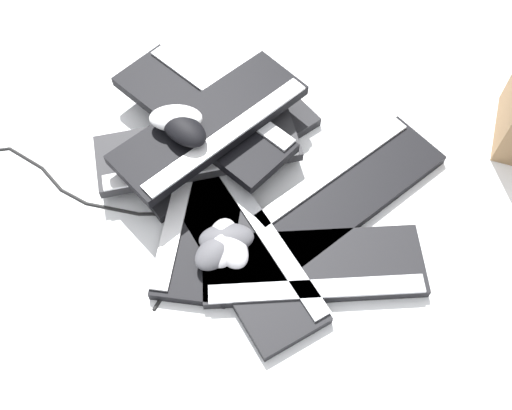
# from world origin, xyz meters

# --- Properties ---
(ground_plane) EXTENTS (3.20, 3.20, 0.00)m
(ground_plane) POSITION_xyz_m (0.00, 0.00, 0.00)
(ground_plane) COLOR white
(keyboard_0) EXTENTS (0.45, 0.20, 0.03)m
(keyboard_0) POSITION_xyz_m (0.21, -0.12, 0.01)
(keyboard_0) COLOR black
(keyboard_0) RESTS_ON ground
(keyboard_1) EXTENTS (0.45, 0.19, 0.03)m
(keyboard_1) POSITION_xyz_m (0.04, 0.12, 0.01)
(keyboard_1) COLOR black
(keyboard_1) RESTS_ON ground
(keyboard_2) EXTENTS (0.40, 0.43, 0.03)m
(keyboard_2) POSITION_xyz_m (-0.07, 0.01, 0.01)
(keyboard_2) COLOR black
(keyboard_2) RESTS_ON ground
(keyboard_3) EXTENTS (0.17, 0.45, 0.03)m
(keyboard_3) POSITION_xyz_m (-0.06, -0.12, 0.01)
(keyboard_3) COLOR black
(keyboard_3) RESTS_ON ground
(keyboard_4) EXTENTS (0.46, 0.34, 0.03)m
(keyboard_4) POSITION_xyz_m (0.04, -0.23, 0.01)
(keyboard_4) COLOR black
(keyboard_4) RESTS_ON ground
(keyboard_5) EXTENTS (0.46, 0.29, 0.03)m
(keyboard_5) POSITION_xyz_m (-0.02, 0.13, 0.04)
(keyboard_5) COLOR #232326
(keyboard_5) RESTS_ON keyboard_1
(keyboard_6) EXTENTS (0.26, 0.46, 0.03)m
(keyboard_6) POSITION_xyz_m (0.03, 0.19, 0.07)
(keyboard_6) COLOR black
(keyboard_6) RESTS_ON keyboard_5
(keyboard_7) EXTENTS (0.46, 0.23, 0.03)m
(keyboard_7) POSITION_xyz_m (0.02, 0.13, 0.10)
(keyboard_7) COLOR black
(keyboard_7) RESTS_ON keyboard_6
(mouse_0) EXTENTS (0.09, 0.12, 0.04)m
(mouse_0) POSITION_xyz_m (-0.05, 0.12, 0.14)
(mouse_0) COLOR black
(mouse_0) RESTS_ON keyboard_7
(mouse_1) EXTENTS (0.12, 0.13, 0.04)m
(mouse_1) POSITION_xyz_m (-0.09, -0.10, 0.05)
(mouse_1) COLOR #B7B7BC
(mouse_1) RESTS_ON keyboard_3
(mouse_2) EXTENTS (0.13, 0.11, 0.04)m
(mouse_2) POSITION_xyz_m (-0.05, 0.15, 0.14)
(mouse_2) COLOR silver
(mouse_2) RESTS_ON keyboard_7
(mouse_3) EXTENTS (0.12, 0.09, 0.04)m
(mouse_3) POSITION_xyz_m (-0.11, -0.11, 0.05)
(mouse_3) COLOR #4C4C51
(mouse_3) RESTS_ON keyboard_3
(mouse_4) EXTENTS (0.13, 0.11, 0.04)m
(mouse_4) POSITION_xyz_m (0.05, 0.39, 0.02)
(mouse_4) COLOR black
(mouse_4) RESTS_ON ground
(mouse_5) EXTENTS (0.07, 0.11, 0.04)m
(mouse_5) POSITION_xyz_m (-0.09, -0.11, 0.05)
(mouse_5) COLOR #B7B7BC
(mouse_5) RESTS_ON keyboard_3
(mouse_6) EXTENTS (0.13, 0.11, 0.04)m
(mouse_6) POSITION_xyz_m (-0.08, -0.10, 0.05)
(mouse_6) COLOR #4C4C51
(mouse_6) RESTS_ON keyboard_3
(cable_0) EXTENTS (0.50, 0.57, 0.01)m
(cable_0) POSITION_xyz_m (-0.32, 0.19, 0.00)
(cable_0) COLOR black
(cable_0) RESTS_ON ground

